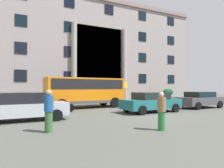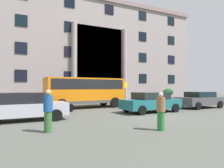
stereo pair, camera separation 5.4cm
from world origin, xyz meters
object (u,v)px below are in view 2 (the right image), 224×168
at_px(motorcycle_far_end, 59,106).
at_px(parked_hatchback_near, 25,106).
at_px(orange_minibus, 85,90).
at_px(hedge_planter_far_west, 109,96).
at_px(parked_estate_mid, 200,100).
at_px(pedestrian_woman_dark_dress, 161,111).
at_px(pedestrian_man_crossing, 48,111).
at_px(bus_stop_sign, 125,90).
at_px(parked_compact_extra, 151,102).
at_px(hedge_planter_entrance_left, 70,97).
at_px(motorcycle_near_kerb, 175,102).
at_px(hedge_planter_east, 168,94).

bearing_deg(motorcycle_far_end, parked_hatchback_near, -116.23).
height_order(orange_minibus, hedge_planter_far_west, orange_minibus).
height_order(parked_estate_mid, pedestrian_woman_dark_dress, pedestrian_woman_dark_dress).
bearing_deg(parked_hatchback_near, pedestrian_man_crossing, -77.18).
bearing_deg(pedestrian_woman_dark_dress, orange_minibus, -2.45).
bearing_deg(bus_stop_sign, parked_compact_extra, -103.28).
xyz_separation_m(hedge_planter_entrance_left, parked_compact_extra, (3.73, -9.88, 0.05)).
relative_size(bus_stop_sign, motorcycle_far_end, 1.15).
bearing_deg(motorcycle_near_kerb, parked_compact_extra, -156.01).
bearing_deg(hedge_planter_east, hedge_planter_entrance_left, 179.85).
bearing_deg(parked_hatchback_near, parked_compact_extra, -1.01).
distance_m(motorcycle_far_end, pedestrian_man_crossing, 6.29).
height_order(motorcycle_near_kerb, pedestrian_man_crossing, pedestrian_man_crossing).
bearing_deg(hedge_planter_far_west, orange_minibus, -131.39).
distance_m(orange_minibus, hedge_planter_entrance_left, 5.15).
height_order(orange_minibus, parked_compact_extra, orange_minibus).
relative_size(hedge_planter_far_west, motorcycle_far_end, 0.91).
height_order(parked_estate_mid, motorcycle_near_kerb, parked_estate_mid).
distance_m(hedge_planter_far_west, parked_compact_extra, 10.10).
height_order(hedge_planter_east, motorcycle_near_kerb, hedge_planter_east).
relative_size(orange_minibus, parked_hatchback_near, 1.56).
bearing_deg(hedge_planter_far_west, parked_estate_mid, -64.72).
distance_m(hedge_planter_east, motorcycle_near_kerb, 9.44).
xyz_separation_m(pedestrian_man_crossing, pedestrian_woman_dark_dress, (4.31, -1.56, -0.06)).
xyz_separation_m(motorcycle_near_kerb, motorcycle_far_end, (-10.50, 0.34, 0.00)).
relative_size(orange_minibus, parked_compact_extra, 1.53).
bearing_deg(parked_hatchback_near, bus_stop_sign, 33.24).
height_order(bus_stop_sign, hedge_planter_far_west, bus_stop_sign).
relative_size(motorcycle_near_kerb, pedestrian_man_crossing, 1.17).
distance_m(parked_estate_mid, motorcycle_near_kerb, 2.17).
bearing_deg(parked_hatchback_near, hedge_planter_entrance_left, 63.88).
bearing_deg(pedestrian_woman_dark_dress, pedestrian_man_crossing, 65.49).
bearing_deg(hedge_planter_entrance_left, motorcycle_far_end, -108.02).
bearing_deg(parked_estate_mid, parked_compact_extra, -177.19).
bearing_deg(orange_minibus, bus_stop_sign, 16.25).
xyz_separation_m(hedge_planter_far_west, motorcycle_far_end, (-7.18, -7.34, -0.30)).
bearing_deg(hedge_planter_entrance_left, hedge_planter_east, -0.15).
distance_m(hedge_planter_entrance_left, pedestrian_man_crossing, 13.81).
xyz_separation_m(parked_hatchback_near, motorcycle_far_end, (2.23, 2.77, -0.31)).
relative_size(bus_stop_sign, parked_compact_extra, 0.52).
xyz_separation_m(parked_compact_extra, pedestrian_woman_dark_dress, (-3.12, -4.98, 0.06)).
relative_size(parked_hatchback_near, pedestrian_man_crossing, 2.62).
height_order(bus_stop_sign, parked_hatchback_near, bus_stop_sign).
bearing_deg(hedge_planter_far_west, motorcycle_near_kerb, -66.63).
bearing_deg(orange_minibus, motorcycle_near_kerb, -22.13).
distance_m(hedge_planter_entrance_left, parked_estate_mid, 13.20).
relative_size(parked_hatchback_near, parked_compact_extra, 0.98).
relative_size(hedge_planter_east, hedge_planter_far_west, 0.96).
xyz_separation_m(parked_hatchback_near, pedestrian_man_crossing, (0.85, -3.35, 0.09)).
xyz_separation_m(hedge_planter_east, hedge_planter_far_west, (-9.07, 0.19, -0.03)).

